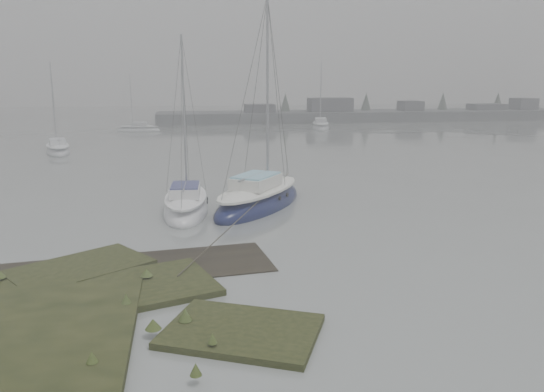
{
  "coord_description": "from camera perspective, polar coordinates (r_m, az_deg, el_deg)",
  "views": [
    {
      "loc": [
        -0.73,
        -11.9,
        5.86
      ],
      "look_at": [
        2.37,
        6.22,
        1.8
      ],
      "focal_mm": 35.0,
      "sensor_mm": 36.0,
      "label": 1
    }
  ],
  "objects": [
    {
      "name": "sailboat_far_c",
      "position": [
        62.85,
        -14.17,
        6.93
      ],
      "size": [
        5.14,
        2.42,
        6.97
      ],
      "rotation": [
        0.0,
        0.0,
        1.4
      ],
      "color": "#AAB0B3",
      "rests_on": "ground"
    },
    {
      "name": "ground",
      "position": [
        42.32,
        -8.64,
        4.36
      ],
      "size": [
        160.0,
        160.0,
        0.0
      ],
      "primitive_type": "plane",
      "color": "slate",
      "rests_on": "ground"
    },
    {
      "name": "far_shoreline",
      "position": [
        78.94,
        10.89,
        8.6
      ],
      "size": [
        60.0,
        8.0,
        4.15
      ],
      "color": "#4C4F51",
      "rests_on": "ground"
    },
    {
      "name": "sailboat_far_b",
      "position": [
        64.26,
        5.24,
        7.42
      ],
      "size": [
        3.22,
        6.41,
        8.65
      ],
      "rotation": [
        0.0,
        0.0,
        -0.21
      ],
      "color": "#A1A7AB",
      "rests_on": "ground"
    },
    {
      "name": "sailboat_white",
      "position": [
        24.19,
        -9.22,
        -1.09
      ],
      "size": [
        2.38,
        6.08,
        8.41
      ],
      "rotation": [
        0.0,
        0.0,
        -0.07
      ],
      "color": "silver",
      "rests_on": "ground"
    },
    {
      "name": "sailboat_far_a",
      "position": [
        46.33,
        -22.02,
        4.59
      ],
      "size": [
        3.24,
        5.78,
        7.76
      ],
      "rotation": [
        0.0,
        0.0,
        0.28
      ],
      "color": "#A1A4AA",
      "rests_on": "ground"
    },
    {
      "name": "sailboat_main",
      "position": [
        24.77,
        -1.42,
        -0.48
      ],
      "size": [
        6.13,
        7.35,
        10.29
      ],
      "rotation": [
        0.0,
        0.0,
        -0.61
      ],
      "color": "#0E133B",
      "rests_on": "ground"
    }
  ]
}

